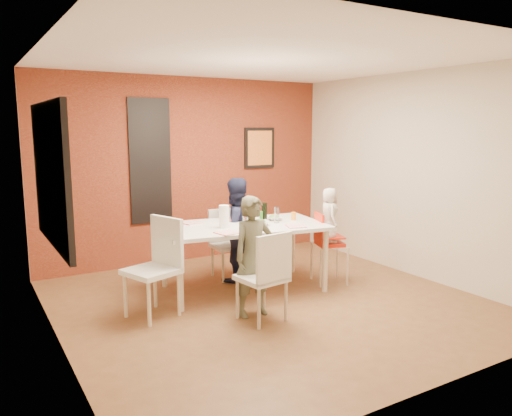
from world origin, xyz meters
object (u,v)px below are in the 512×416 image
dining_table (243,230)px  chair_far (227,239)px  toddler (329,215)px  child_near (254,256)px  high_chair (327,241)px  chair_near (267,272)px  wine_bottle (264,213)px  chair_left (158,261)px  child_far (235,230)px  paper_towel_roll (224,217)px

dining_table → chair_far: bearing=82.1°
toddler → child_near: bearing=129.7°
high_chair → child_near: 1.45m
chair_near → child_near: child_near is taller
chair_near → high_chair: bearing=-159.3°
toddler → wine_bottle: bearing=91.2°
chair_far → child_near: (-0.41, -1.40, 0.14)m
chair_near → chair_left: (-0.87, 0.78, 0.05)m
child_far → toddler: bearing=140.5°
dining_table → child_near: 0.87m
chair_far → paper_towel_roll: (-0.37, -0.66, 0.44)m
paper_towel_roll → chair_near: bearing=-91.5°
toddler → paper_towel_roll: 1.37m
chair_near → chair_far: bearing=-111.2°
chair_far → chair_left: bearing=-143.3°
chair_far → toddler: 1.40m
chair_far → chair_left: chair_left is taller
toddler → paper_towel_roll: toddler is taller
wine_bottle → dining_table: bearing=170.7°
dining_table → high_chair: high_chair is taller
dining_table → high_chair: (1.04, -0.31, -0.19)m
chair_near → wine_bottle: (0.59, 1.00, 0.41)m
chair_near → child_near: (-0.01, 0.24, 0.11)m
child_near → child_far: (0.40, 1.16, 0.03)m
paper_towel_roll → chair_far: bearing=60.7°
paper_towel_roll → child_near: bearing=-92.8°
chair_far → chair_left: (-1.26, -0.87, 0.08)m
high_chair → chair_far: bearing=64.7°
chair_left → wine_bottle: size_ratio=4.15×
chair_left → child_near: size_ratio=0.81×
child_near → paper_towel_roll: size_ratio=4.79×
chair_far → toddler: size_ratio=1.30×
chair_near → chair_left: chair_left is taller
toddler → wine_bottle: 0.83m
dining_table → toddler: 1.12m
high_chair → chair_left: bearing=107.3°
toddler → high_chair: bearing=77.1°
chair_far → high_chair: (0.96, -0.92, 0.04)m
chair_near → paper_towel_roll: paper_towel_roll is taller
high_chair → paper_towel_roll: size_ratio=3.41×
toddler → dining_table: bearing=93.8°
child_far → toddler: 1.22m
child_near → toddler: (1.38, 0.47, 0.24)m
chair_far → wine_bottle: (0.19, -0.65, 0.43)m
chair_far → paper_towel_roll: paper_towel_roll is taller
high_chair → wine_bottle: wine_bottle is taller
toddler → chair_far: bearing=67.2°
high_chair → toddler: 0.34m
dining_table → child_far: child_far is taller
chair_far → child_far: 0.29m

